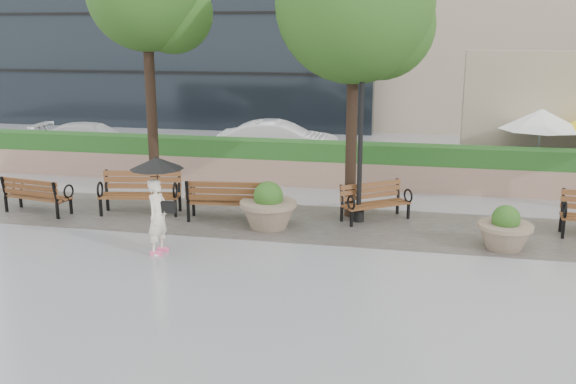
% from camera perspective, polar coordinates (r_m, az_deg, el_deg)
% --- Properties ---
extents(ground, '(100.00, 100.00, 0.00)m').
position_cam_1_polar(ground, '(13.16, -3.10, -6.34)').
color(ground, gray).
rests_on(ground, ground).
extents(cobble_strip, '(28.00, 3.20, 0.01)m').
position_cam_1_polar(cobble_strip, '(15.92, -0.32, -2.63)').
color(cobble_strip, '#383330').
rests_on(cobble_strip, ground).
extents(hedge_wall, '(24.00, 0.80, 1.35)m').
position_cam_1_polar(hedge_wall, '(19.57, 2.16, 2.53)').
color(hedge_wall, '#987662').
rests_on(hedge_wall, ground).
extents(asphalt_street, '(40.00, 7.00, 0.00)m').
position_cam_1_polar(asphalt_street, '(23.58, 3.81, 2.85)').
color(asphalt_street, black).
rests_on(asphalt_street, ground).
extents(bench_0, '(1.87, 1.02, 0.95)m').
position_cam_1_polar(bench_0, '(17.80, -21.34, -0.89)').
color(bench_0, brown).
rests_on(bench_0, ground).
extents(bench_1, '(2.12, 1.14, 1.08)m').
position_cam_1_polar(bench_1, '(16.94, -12.95, -0.86)').
color(bench_1, brown).
rests_on(bench_1, ground).
extents(bench_2, '(2.02, 0.99, 1.04)m').
position_cam_1_polar(bench_2, '(16.03, -5.43, -1.45)').
color(bench_2, brown).
rests_on(bench_2, ground).
extents(bench_3, '(1.79, 1.57, 0.93)m').
position_cam_1_polar(bench_3, '(16.10, 7.76, -1.57)').
color(bench_3, brown).
rests_on(bench_3, ground).
extents(planter_left, '(1.36, 1.36, 1.14)m').
position_cam_1_polar(planter_left, '(15.30, -1.76, -1.61)').
color(planter_left, '#7F6B56').
rests_on(planter_left, ground).
extents(planter_right, '(1.17, 1.17, 0.98)m').
position_cam_1_polar(planter_right, '(14.63, 18.71, -3.39)').
color(planter_right, '#7F6B56').
rests_on(planter_right, ground).
extents(lamppost, '(0.28, 0.28, 4.03)m').
position_cam_1_polar(lamppost, '(15.62, 6.43, 3.63)').
color(lamppost, black).
rests_on(lamppost, ground).
extents(tree_1, '(3.81, 3.78, 7.12)m').
position_cam_1_polar(tree_1, '(15.91, 6.53, 15.81)').
color(tree_1, black).
rests_on(tree_1, ground).
extents(patio_umb_white, '(2.50, 2.50, 2.30)m').
position_cam_1_polar(patio_umb_white, '(20.93, 21.59, 5.99)').
color(patio_umb_white, black).
rests_on(patio_umb_white, ground).
extents(car_left, '(4.51, 2.14, 1.27)m').
position_cam_1_polar(car_left, '(25.09, -16.89, 4.43)').
color(car_left, silver).
rests_on(car_left, ground).
extents(car_right, '(4.51, 1.92, 1.45)m').
position_cam_1_polar(car_right, '(23.24, -0.74, 4.53)').
color(car_right, silver).
rests_on(car_right, ground).
extents(pedestrian, '(1.12, 1.12, 2.06)m').
position_cam_1_polar(pedestrian, '(13.64, -11.52, -0.33)').
color(pedestrian, beige).
rests_on(pedestrian, ground).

